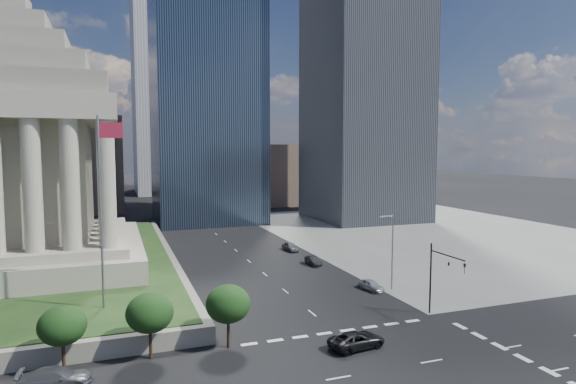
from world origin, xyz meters
name	(u,v)px	position (x,y,z in m)	size (l,w,h in m)	color
ground	(197,218)	(0.00, 100.00, 0.00)	(500.00, 500.00, 0.00)	black
sidewalk_ne	(433,232)	(46.00, 60.00, 0.01)	(68.00, 90.00, 0.03)	slate
war_memorial	(10,128)	(-34.00, 48.00, 21.40)	(34.00, 34.00, 39.00)	#A69B8B
flagpole	(102,201)	(-21.83, 24.00, 13.11)	(2.52, 0.24, 20.00)	slate
midrise_glass	(206,104)	(2.00, 95.00, 30.00)	(26.00, 26.00, 60.00)	black
highrise_ne	(365,28)	(42.00, 85.00, 50.00)	(26.00, 28.00, 100.00)	black
building_filler_ne	(275,174)	(32.00, 130.00, 10.00)	(20.00, 30.00, 20.00)	#4F3D36
building_filler_nw	(81,164)	(-30.00, 130.00, 14.00)	(24.00, 30.00, 28.00)	#4F3D36
traffic_signal_ne	(441,271)	(12.50, 13.70, 5.25)	(0.30, 5.74, 8.00)	black
street_lamp_north	(391,247)	(13.33, 25.00, 5.66)	(2.13, 0.22, 10.00)	slate
pickup_truck	(357,340)	(0.21, 9.77, 0.76)	(2.53, 5.48, 1.52)	black
suv_grey	(56,378)	(-25.30, 11.00, 0.79)	(5.46, 2.22, 1.58)	#4E4F55
parked_sedan_near	(371,285)	(10.76, 25.60, 0.69)	(4.02, 1.62, 1.37)	#9DA0A6
parked_sedan_mid	(313,261)	(9.00, 41.02, 0.67)	(4.04, 1.41, 1.33)	black
parked_sedan_far	(290,247)	(9.27, 52.32, 0.77)	(4.53, 1.82, 1.54)	#55565C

